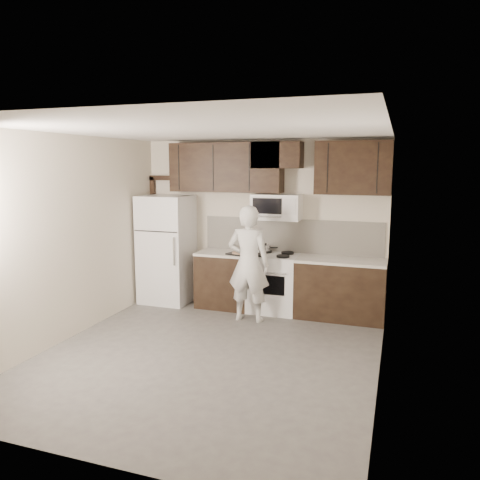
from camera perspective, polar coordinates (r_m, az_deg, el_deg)
The scene contains 14 objects.
floor at distance 5.93m, azimuth -3.77°, elevation -13.76°, with size 4.50×4.50×0.00m, color #4D4A48.
back_wall at distance 7.64m, azimuth 2.63°, elevation 1.98°, with size 4.00×4.00×0.00m, color beige.
ceiling at distance 5.47m, azimuth -4.08°, elevation 13.27°, with size 4.50×4.50×0.00m, color white.
counter_run at distance 7.37m, azimuth 6.42°, elevation -5.43°, with size 2.95×0.64×0.91m.
stove at distance 7.43m, azimuth 4.13°, elevation -5.22°, with size 0.76×0.66×0.94m.
backsplash at distance 7.53m, azimuth 6.25°, elevation 0.52°, with size 2.90×0.02×0.54m, color silver.
upper_cabinets at distance 7.36m, azimuth 3.87°, elevation 8.97°, with size 3.48×0.35×0.78m.
microwave at distance 7.34m, azimuth 4.47°, elevation 4.02°, with size 0.76×0.42×0.40m.
refrigerator at distance 7.96m, azimuth -8.91°, elevation -1.11°, with size 0.80×0.76×1.80m.
door_trim at distance 8.36m, azimuth -10.20°, elevation 1.76°, with size 0.50×0.08×2.12m.
saucepan at distance 7.51m, azimuth 3.16°, elevation -1.06°, with size 0.27×0.16×0.15m.
baking_tray at distance 7.35m, azimuth 0.03°, elevation -1.70°, with size 0.38×0.28×0.02m, color black.
pizza at distance 7.34m, azimuth 0.03°, elevation -1.55°, with size 0.26×0.26×0.02m, color tan.
person at distance 6.89m, azimuth 1.06°, elevation -2.90°, with size 0.63×0.41×1.73m, color silver.
Camera 1 is at (2.12, -5.03, 2.31)m, focal length 35.00 mm.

